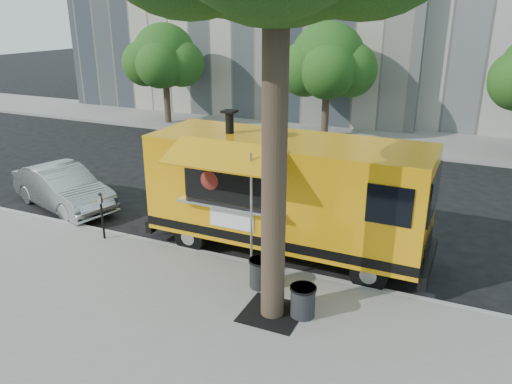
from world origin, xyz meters
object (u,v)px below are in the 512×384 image
food_truck (285,192)px  sedan (63,188)px  trash_bin_right (303,300)px  parking_meter (101,210)px  far_tree_a (164,56)px  trash_bin_left (261,272)px  sign_post (251,209)px  far_tree_b (328,60)px

food_truck → sedan: food_truck is taller
trash_bin_right → parking_meter: bearing=168.5°
far_tree_a → sedan: size_ratio=1.28×
food_truck → trash_bin_left: size_ratio=10.98×
sign_post → sedan: size_ratio=0.72×
sign_post → food_truck: food_truck is taller
far_tree_b → parking_meter: bearing=-98.1°
sign_post → far_tree_b: bearing=100.1°
far_tree_b → trash_bin_right: 16.22m
far_tree_b → sign_post: 14.61m
far_tree_a → trash_bin_right: (13.19, -14.92, -3.27)m
sign_post → food_truck: 1.73m
far_tree_a → sign_post: 18.14m
sign_post → food_truck: (0.16, 1.72, -0.14)m
far_tree_a → trash_bin_left: size_ratio=7.97×
parking_meter → sedan: size_ratio=0.32×
far_tree_a → sedan: bearing=-71.4°
food_truck → parking_meter: bearing=-161.6°
far_tree_a → trash_bin_left: 18.85m
far_tree_b → sedan: (-4.95, -12.47, -3.14)m
sign_post → parking_meter: size_ratio=2.25×
sign_post → sedan: (-7.50, 1.78, -1.16)m
far_tree_a → trash_bin_right: size_ratio=8.11×
food_truck → trash_bin_right: size_ratio=11.16×
far_tree_a → trash_bin_left: bearing=-49.9°
parking_meter → food_truck: bearing=17.9°
food_truck → trash_bin_right: (1.48, -2.78, -1.21)m
parking_meter → sign_post: bearing=-2.5°
sign_post → trash_bin_left: (0.40, -0.36, -1.34)m
far_tree_b → trash_bin_left: 15.27m
parking_meter → sedan: 3.36m
sign_post → trash_bin_right: size_ratio=4.54×
parking_meter → sedan: bearing=151.8°
far_tree_a → trash_bin_left: (11.95, -14.21, -3.27)m
trash_bin_right → sign_post: bearing=147.1°
sedan → far_tree_a: bearing=35.9°
parking_meter → trash_bin_left: bearing=-6.4°
sedan → trash_bin_right: (9.14, -2.85, -0.19)m
sedan → trash_bin_right: bearing=-89.9°
far_tree_b → trash_bin_left: (2.95, -14.61, -3.33)m
far_tree_b → trash_bin_right: size_ratio=8.33×
trash_bin_left → sign_post: bearing=138.2°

